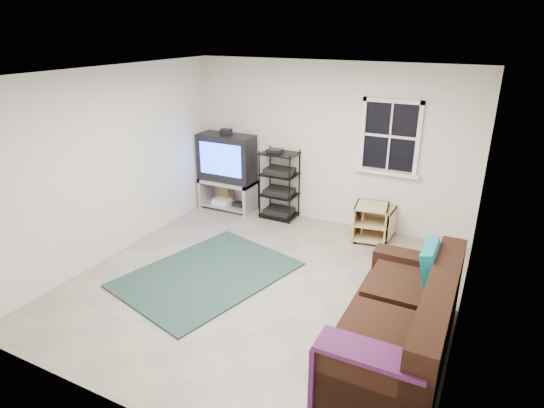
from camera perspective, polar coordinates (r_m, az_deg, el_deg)
The scene contains 8 objects.
room at distance 7.02m, azimuth 14.52°, elevation 7.63°, with size 4.60×4.62×4.60m.
tv_unit at distance 7.99m, azimuth -5.62°, elevation 4.80°, with size 0.99×0.49×1.45m.
av_rack at distance 7.64m, azimuth 0.93°, elevation 1.89°, with size 0.59×0.43×1.18m.
side_table_left at distance 7.09m, azimuth 12.32°, elevation -2.06°, with size 0.55×0.55×0.57m.
side_table_right at distance 7.22m, azimuth 13.30°, elevation -1.92°, with size 0.44×0.46×0.50m.
sofa at distance 4.76m, azimuth 15.90°, elevation -14.47°, with size 0.96×2.17×0.99m.
shag_rug at distance 6.13m, azimuth -8.08°, elevation -8.73°, with size 1.58×2.17×0.03m, color black.
paper_bag at distance 8.37m, azimuth -5.79°, elevation 1.16°, with size 0.26×0.17×0.37m, color #997344.
Camera 1 is at (2.37, -4.42, 3.08)m, focal length 30.00 mm.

